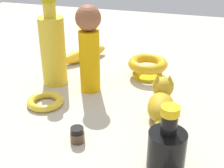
{
  "coord_description": "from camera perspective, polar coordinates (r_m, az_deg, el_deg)",
  "views": [
    {
      "loc": [
        0.21,
        -0.75,
        0.45
      ],
      "look_at": [
        0.0,
        0.0,
        0.05
      ],
      "focal_mm": 51.07,
      "sensor_mm": 36.0,
      "label": 1
    }
  ],
  "objects": [
    {
      "name": "bowl",
      "position": [
        1.02,
        6.41,
        3.31
      ],
      "size": [
        0.13,
        0.13,
        0.06
      ],
      "color": "#BFAA0D",
      "rests_on": "ground"
    },
    {
      "name": "ground",
      "position": [
        0.9,
        -0.0,
        -2.94
      ],
      "size": [
        2.0,
        2.0,
        0.0
      ],
      "primitive_type": "plane",
      "color": "#BCB29E"
    },
    {
      "name": "bangle",
      "position": [
        0.89,
        -11.88,
        -3.06
      ],
      "size": [
        0.1,
        0.1,
        0.02
      ],
      "primitive_type": "torus",
      "color": "yellow",
      "rests_on": "ground"
    },
    {
      "name": "nail_polish_jar",
      "position": [
        0.73,
        -6.24,
        -9.03
      ],
      "size": [
        0.03,
        0.03,
        0.04
      ],
      "color": "#503824",
      "rests_on": "ground"
    },
    {
      "name": "banana",
      "position": [
        1.15,
        -5.07,
        5.31
      ],
      "size": [
        0.14,
        0.19,
        0.05
      ],
      "primitive_type": "ellipsoid",
      "rotation": [
        0.0,
        0.0,
        4.15
      ],
      "color": "gold",
      "rests_on": "ground"
    },
    {
      "name": "bottle_tall",
      "position": [
        0.97,
        -10.54,
        6.25
      ],
      "size": [
        0.08,
        0.08,
        0.27
      ],
      "color": "gold",
      "rests_on": "ground"
    },
    {
      "name": "person_figure_adult",
      "position": [
        0.9,
        -4.12,
        6.77
      ],
      "size": [
        0.07,
        0.07,
        0.25
      ],
      "color": "#E3A008",
      "rests_on": "ground"
    },
    {
      "name": "bottle_short",
      "position": [
        0.65,
        9.79,
        -11.04
      ],
      "size": [
        0.08,
        0.08,
        0.14
      ],
      "color": "black",
      "rests_on": "ground"
    },
    {
      "name": "cat_figurine",
      "position": [
        0.82,
        8.81,
        -3.01
      ],
      "size": [
        0.07,
        0.15,
        0.1
      ],
      "color": "gold",
      "rests_on": "ground"
    }
  ]
}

